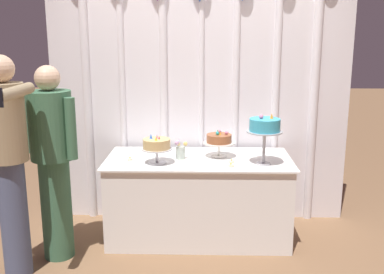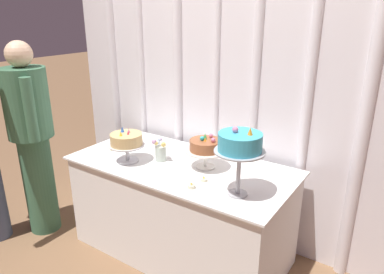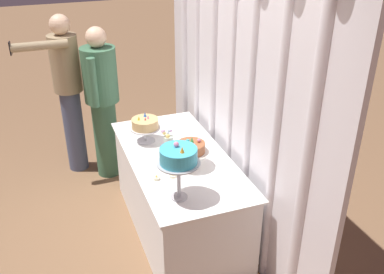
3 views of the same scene
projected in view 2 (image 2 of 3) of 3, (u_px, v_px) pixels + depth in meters
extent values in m
plane|color=#846042|center=(174.00, 256.00, 2.84)|extent=(24.00, 24.00, 0.00)
cube|color=white|center=(216.00, 76.00, 2.85)|extent=(2.96, 0.04, 2.71)
cylinder|color=white|center=(114.00, 65.00, 3.42)|extent=(0.08, 0.08, 2.71)
cylinder|color=white|center=(141.00, 68.00, 3.23)|extent=(0.06, 0.06, 2.71)
cylinder|color=white|center=(178.00, 72.00, 3.02)|extent=(0.08, 0.08, 2.71)
cylinder|color=white|center=(216.00, 77.00, 2.82)|extent=(0.05, 0.05, 2.71)
cylinder|color=white|center=(256.00, 81.00, 2.64)|extent=(0.07, 0.07, 2.71)
cylinder|color=white|center=(309.00, 87.00, 2.43)|extent=(0.07, 0.07, 2.71)
cylinder|color=white|center=(369.00, 94.00, 2.24)|extent=(0.09, 0.09, 2.71)
cube|color=white|center=(181.00, 210.00, 2.79)|extent=(1.64, 0.76, 0.75)
cube|color=white|center=(180.00, 165.00, 2.66)|extent=(1.69, 0.81, 0.01)
cylinder|color=silver|center=(128.00, 160.00, 2.71)|extent=(0.16, 0.16, 0.01)
cylinder|color=silver|center=(127.00, 153.00, 2.69)|extent=(0.03, 0.03, 0.12)
cylinder|color=silver|center=(127.00, 145.00, 2.67)|extent=(0.27, 0.27, 0.01)
cylinder|color=#DBB775|center=(126.00, 139.00, 2.65)|extent=(0.24, 0.24, 0.08)
cone|color=#DB333D|center=(128.00, 133.00, 2.62)|extent=(0.02, 0.02, 0.03)
cone|color=pink|center=(129.00, 131.00, 2.65)|extent=(0.02, 0.02, 0.03)
cone|color=blue|center=(122.00, 129.00, 2.67)|extent=(0.03, 0.03, 0.04)
cone|color=yellow|center=(121.00, 134.00, 2.59)|extent=(0.02, 0.02, 0.03)
cylinder|color=silver|center=(205.00, 167.00, 2.60)|extent=(0.14, 0.14, 0.01)
cylinder|color=silver|center=(205.00, 159.00, 2.58)|extent=(0.02, 0.02, 0.12)
cylinder|color=silver|center=(205.00, 151.00, 2.56)|extent=(0.29, 0.29, 0.01)
cylinder|color=#995633|center=(205.00, 145.00, 2.55)|extent=(0.23, 0.23, 0.08)
sphere|color=pink|center=(213.00, 140.00, 2.49)|extent=(0.03, 0.03, 0.03)
sphere|color=pink|center=(211.00, 136.00, 2.58)|extent=(0.03, 0.03, 0.03)
cone|color=green|center=(205.00, 136.00, 2.54)|extent=(0.03, 0.03, 0.04)
sphere|color=#2DB2B7|center=(202.00, 138.00, 2.52)|extent=(0.03, 0.03, 0.03)
cone|color=orange|center=(205.00, 139.00, 2.51)|extent=(0.02, 0.02, 0.03)
cylinder|color=#B2B2B7|center=(237.00, 194.00, 2.22)|extent=(0.12, 0.12, 0.01)
cylinder|color=#B2B2B7|center=(238.00, 173.00, 2.17)|extent=(0.03, 0.03, 0.27)
cylinder|color=#B2B2B7|center=(240.00, 151.00, 2.13)|extent=(0.31, 0.31, 0.01)
cylinder|color=#3DB2D1|center=(240.00, 142.00, 2.11)|extent=(0.26, 0.26, 0.11)
cone|color=orange|center=(250.00, 131.00, 2.06)|extent=(0.03, 0.03, 0.04)
sphere|color=pink|center=(235.00, 130.00, 2.10)|extent=(0.04, 0.04, 0.04)
cylinder|color=#B2C1B2|center=(161.00, 153.00, 2.71)|extent=(0.09, 0.09, 0.12)
sphere|color=#E5C666|center=(163.00, 144.00, 2.64)|extent=(0.04, 0.04, 0.04)
sphere|color=silver|center=(158.00, 142.00, 2.69)|extent=(0.03, 0.03, 0.03)
sphere|color=silver|center=(159.00, 140.00, 2.70)|extent=(0.03, 0.03, 0.03)
sphere|color=#E5C666|center=(156.00, 143.00, 2.66)|extent=(0.03, 0.03, 0.03)
sphere|color=#CC9EC6|center=(161.00, 139.00, 2.70)|extent=(0.03, 0.03, 0.03)
sphere|color=#CC9EC6|center=(154.00, 142.00, 2.66)|extent=(0.04, 0.04, 0.04)
cylinder|color=beige|center=(113.00, 149.00, 2.91)|extent=(0.05, 0.05, 0.02)
sphere|color=#F9CC4C|center=(113.00, 147.00, 2.91)|extent=(0.01, 0.01, 0.01)
cylinder|color=beige|center=(191.00, 186.00, 2.30)|extent=(0.05, 0.05, 0.02)
sphere|color=#F9CC4C|center=(191.00, 184.00, 2.30)|extent=(0.01, 0.01, 0.01)
cylinder|color=beige|center=(204.00, 180.00, 2.40)|extent=(0.05, 0.05, 0.02)
sphere|color=#F9CC4C|center=(204.00, 177.00, 2.39)|extent=(0.01, 0.01, 0.01)
cylinder|color=#3D6B4C|center=(40.00, 184.00, 3.08)|extent=(0.34, 0.34, 0.87)
cylinder|color=#3D6B4C|center=(27.00, 103.00, 2.83)|extent=(0.47, 0.47, 0.56)
sphere|color=beige|center=(19.00, 54.00, 2.70)|extent=(0.20, 0.20, 0.20)
cube|color=#232328|center=(7.00, 104.00, 2.70)|extent=(0.04, 0.02, 0.36)
cylinder|color=#3D6B4C|center=(24.00, 98.00, 3.02)|extent=(0.08, 0.08, 0.49)
cylinder|color=#3D6B4C|center=(30.00, 110.00, 2.66)|extent=(0.08, 0.08, 0.49)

